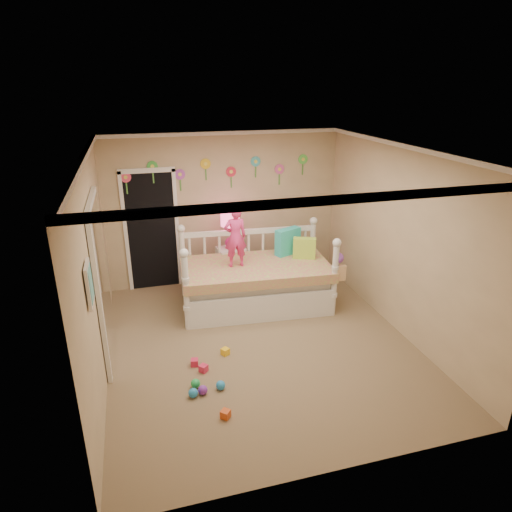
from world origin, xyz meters
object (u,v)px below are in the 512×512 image
object	(u,v)px
daybed	(255,268)
nightstand	(231,268)
table_lamp	(230,222)
child	(235,237)

from	to	relation	value
daybed	nightstand	world-z (taller)	daybed
table_lamp	daybed	bearing A→B (deg)	-72.08
nightstand	table_lamp	distance (m)	0.82
daybed	child	bearing A→B (deg)	-178.86
daybed	nightstand	xyz separation A→B (m)	(-0.23, 0.72, -0.26)
nightstand	daybed	bearing A→B (deg)	-81.67
daybed	nightstand	distance (m)	0.80
daybed	child	size ratio (longest dim) A/B	2.47
daybed	nightstand	bearing A→B (deg)	112.43
daybed	table_lamp	size ratio (longest dim) A/B	3.37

